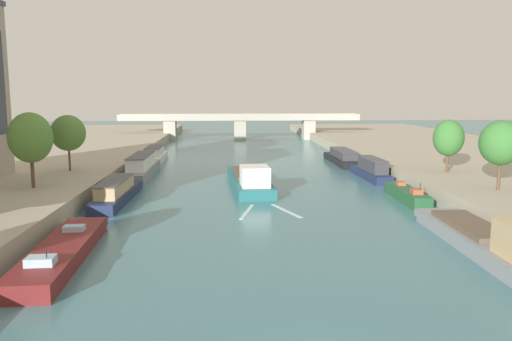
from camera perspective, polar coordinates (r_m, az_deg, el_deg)
The scene contains 17 objects.
quay_left at distance 79.41m, azimuth -26.54°, elevation 0.54°, with size 36.00×170.00×1.74m, color #A89E89.
quay_right at distance 82.44m, azimuth 24.18°, elevation 0.95°, with size 36.00×170.00×1.74m, color #A89E89.
barge_midriver at distance 58.74m, azimuth -0.74°, elevation -0.97°, with size 5.01×19.42×3.19m.
wake_behind_barge at distance 46.66m, azimuth 1.20°, elevation -4.59°, with size 5.59×6.07×0.03m.
moored_boat_left_end at distance 35.48m, azimuth -20.87°, elevation -8.43°, with size 3.41×15.58×2.19m.
moored_boat_left_gap_after at distance 52.44m, azimuth -15.39°, elevation -2.38°, with size 2.79×14.26×2.32m.
moored_boat_left_upstream at distance 68.19m, azimuth -12.68°, elevation 0.38°, with size 2.82×16.48×2.94m.
moored_boat_left_second at distance 83.60m, azimuth -11.27°, elevation 1.72°, with size 2.91×13.41×2.44m.
moored_boat_right_near at distance 38.02m, azimuth 24.45°, elevation -6.96°, with size 4.07×17.01×3.18m.
moored_boat_right_lone at distance 53.62m, azimuth 16.53°, elevation -2.55°, with size 2.11×10.60×2.31m.
moored_boat_right_downstream at distance 66.31m, azimuth 12.82°, elevation 0.06°, with size 2.50×12.06×2.70m.
moored_boat_right_upstream at distance 80.20m, azimuth 9.67°, elevation 1.44°, with size 2.95×15.36×2.28m.
tree_left_distant at distance 52.63m, azimuth -24.01°, elevation 3.38°, with size 4.08×4.08×7.22m.
tree_left_midway at distance 63.23m, azimuth -20.35°, elevation 3.97°, with size 3.98×3.98×6.55m.
tree_right_past_mid at distance 52.15m, azimuth 25.83°, elevation 2.81°, with size 3.93×3.93×6.54m.
tree_right_by_lamp at distance 62.36m, azimuth 20.81°, elevation 3.43°, with size 3.46×3.46×6.07m.
bridge_far at distance 122.54m, azimuth -1.82°, elevation 5.30°, with size 57.36×4.40×6.17m.
Camera 1 is at (-3.54, -17.41, 10.50)m, focal length 35.62 mm.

